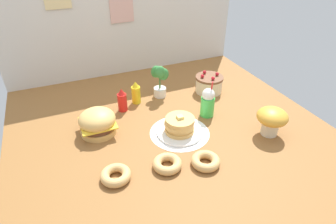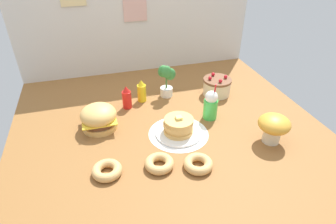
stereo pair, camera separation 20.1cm
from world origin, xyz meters
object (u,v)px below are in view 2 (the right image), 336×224
at_px(burger, 99,117).
at_px(potted_plant, 167,79).
at_px(ketchup_bottle, 127,98).
at_px(layer_cake, 217,86).
at_px(donut_vanilla, 198,164).
at_px(mustard_bottle, 142,91).
at_px(donut_pink_glaze, 107,170).
at_px(donut_chocolate, 159,163).
at_px(cream_soda_cup, 211,105).
at_px(pancake_stack, 178,127).
at_px(mushroom_stool, 274,126).

distance_m(burger, potted_plant, 0.68).
bearing_deg(ketchup_bottle, layer_cake, 0.57).
height_order(donut_vanilla, potted_plant, potted_plant).
height_order(mustard_bottle, donut_pink_glaze, mustard_bottle).
bearing_deg(donut_chocolate, cream_soda_cup, 39.22).
relative_size(layer_cake, donut_chocolate, 1.34).
bearing_deg(mustard_bottle, layer_cake, -5.78).
height_order(burger, pancake_stack, burger).
xyz_separation_m(donut_pink_glaze, potted_plant, (0.59, 0.81, 0.13)).
distance_m(burger, layer_cake, 1.05).
relative_size(layer_cake, mushroom_stool, 1.13).
bearing_deg(ketchup_bottle, mushroom_stool, -38.83).
relative_size(ketchup_bottle, mushroom_stool, 0.91).
distance_m(burger, mushroom_stool, 1.21).
distance_m(layer_cake, mustard_bottle, 0.66).
bearing_deg(donut_vanilla, layer_cake, 59.27).
relative_size(burger, mustard_bottle, 1.33).
bearing_deg(donut_vanilla, mustard_bottle, 100.76).
xyz_separation_m(burger, mushroom_stool, (1.11, -0.48, 0.04)).
bearing_deg(donut_chocolate, ketchup_bottle, 95.96).
bearing_deg(donut_chocolate, mushroom_stool, 2.41).
bearing_deg(pancake_stack, ketchup_bottle, 122.87).
height_order(mustard_bottle, donut_vanilla, mustard_bottle).
relative_size(pancake_stack, mustard_bottle, 1.70).
distance_m(burger, ketchup_bottle, 0.32).
relative_size(layer_cake, ketchup_bottle, 1.25).
bearing_deg(mushroom_stool, donut_pink_glaze, -179.71).
height_order(donut_pink_glaze, donut_vanilla, same).
bearing_deg(potted_plant, layer_cake, -11.63).
relative_size(donut_pink_glaze, donut_vanilla, 1.00).
height_order(potted_plant, mushroom_stool, potted_plant).
bearing_deg(layer_cake, potted_plant, 168.37).
height_order(pancake_stack, ketchup_bottle, ketchup_bottle).
relative_size(ketchup_bottle, mustard_bottle, 1.00).
xyz_separation_m(cream_soda_cup, potted_plant, (-0.23, 0.42, 0.04)).
distance_m(pancake_stack, ketchup_bottle, 0.54).
distance_m(cream_soda_cup, mushroom_stool, 0.48).
bearing_deg(ketchup_bottle, donut_pink_glaze, -108.39).
bearing_deg(donut_vanilla, donut_pink_glaze, 169.77).
height_order(burger, donut_vanilla, burger).
bearing_deg(layer_cake, mustard_bottle, 174.22).
height_order(pancake_stack, layer_cake, layer_cake).
relative_size(donut_pink_glaze, potted_plant, 0.61).
bearing_deg(donut_vanilla, donut_chocolate, 162.98).
bearing_deg(donut_vanilla, cream_soda_cup, 59.80).
bearing_deg(cream_soda_cup, donut_chocolate, -140.78).
xyz_separation_m(layer_cake, donut_vanilla, (-0.48, -0.81, -0.05)).
bearing_deg(cream_soda_cup, layer_cake, 58.49).
distance_m(burger, donut_vanilla, 0.80).
xyz_separation_m(donut_chocolate, potted_plant, (0.28, 0.83, 0.13)).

